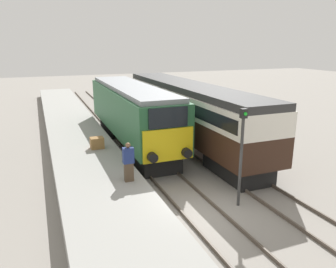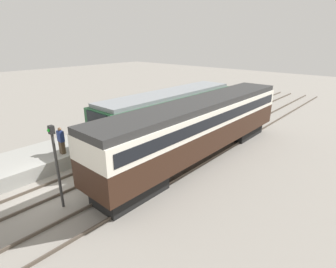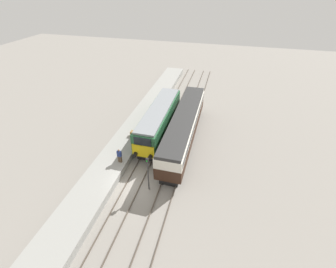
# 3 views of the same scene
# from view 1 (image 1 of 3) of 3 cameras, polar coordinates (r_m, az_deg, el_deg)

# --- Properties ---
(ground_plane) EXTENTS (120.00, 120.00, 0.00)m
(ground_plane) POSITION_cam_1_polar(r_m,az_deg,el_deg) (13.01, 5.70, -13.54)
(ground_plane) COLOR gray
(platform_left) EXTENTS (3.50, 50.00, 0.82)m
(platform_left) POSITION_cam_1_polar(r_m,az_deg,el_deg) (19.09, -14.53, -3.00)
(platform_left) COLOR gray
(platform_left) RESTS_ON ground_plane
(rails_near_track) EXTENTS (1.51, 60.00, 0.14)m
(rails_near_track) POSITION_cam_1_polar(r_m,az_deg,el_deg) (17.14, -2.03, -5.83)
(rails_near_track) COLOR #4C4238
(rails_near_track) RESTS_ON ground_plane
(rails_far_track) EXTENTS (1.50, 60.00, 0.14)m
(rails_far_track) POSITION_cam_1_polar(r_m,az_deg,el_deg) (18.49, 7.96, -4.35)
(rails_far_track) COLOR #4C4238
(rails_far_track) RESTS_ON ground_plane
(locomotive) EXTENTS (2.70, 12.74, 3.82)m
(locomotive) POSITION_cam_1_polar(r_m,az_deg,el_deg) (20.69, -6.33, 3.71)
(locomotive) COLOR black
(locomotive) RESTS_ON ground_plane
(passenger_carriage) EXTENTS (2.75, 16.16, 3.89)m
(passenger_carriage) POSITION_cam_1_polar(r_m,az_deg,el_deg) (20.96, 3.36, 4.59)
(passenger_carriage) COLOR black
(passenger_carriage) RESTS_ON ground_plane
(person_on_platform) EXTENTS (0.44, 0.26, 1.65)m
(person_on_platform) POSITION_cam_1_polar(r_m,az_deg,el_deg) (13.44, -6.90, -4.90)
(person_on_platform) COLOR #473828
(person_on_platform) RESTS_ON platform_left
(signal_post) EXTENTS (0.24, 0.28, 3.96)m
(signal_post) POSITION_cam_1_polar(r_m,az_deg,el_deg) (12.91, 12.68, -2.70)
(signal_post) COLOR #333333
(signal_post) RESTS_ON ground_plane
(luggage_crate) EXTENTS (0.70, 0.56, 0.60)m
(luggage_crate) POSITION_cam_1_polar(r_m,az_deg,el_deg) (18.08, -12.25, -1.52)
(luggage_crate) COLOR olive
(luggage_crate) RESTS_ON platform_left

